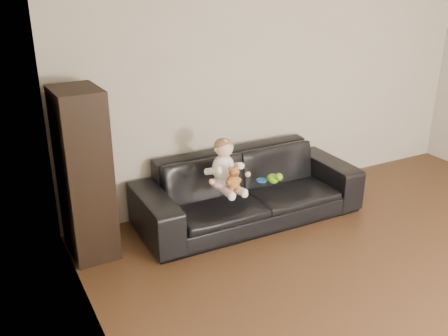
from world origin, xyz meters
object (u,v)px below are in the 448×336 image
baby (225,168)px  teddy_bear (234,178)px  toy_rattle (274,181)px  sofa (249,188)px  toy_blue_disc (262,180)px  cabinet (84,175)px  toy_green (273,178)px

baby → teddy_bear: size_ratio=2.15×
toy_rattle → sofa: bearing=126.6°
toy_rattle → toy_blue_disc: bearing=125.8°
toy_blue_disc → cabinet: bearing=172.8°
baby → toy_rattle: 0.55m
sofa → baby: bearing=-159.7°
sofa → teddy_bear: (-0.33, -0.28, 0.28)m
sofa → teddy_bear: 0.52m
cabinet → toy_green: bearing=-12.2°
toy_green → toy_rattle: 0.03m
sofa → teddy_bear: size_ratio=9.65×
baby → toy_blue_disc: bearing=-4.3°
cabinet → baby: 1.27m
cabinet → toy_green: (1.75, -0.30, -0.27)m
baby → toy_green: (0.50, -0.08, -0.18)m
cabinet → toy_blue_disc: cabinet is taller
baby → toy_blue_disc: baby is taller
cabinet → teddy_bear: 1.32m
cabinet → teddy_bear: size_ratio=6.39×
sofa → teddy_bear: bearing=-139.5°
cabinet → toy_blue_disc: 1.72m
baby → toy_green: baby is taller
baby → toy_rattle: bearing=-16.6°
teddy_bear → toy_green: (0.49, 0.08, -0.13)m
teddy_bear → toy_blue_disc: (0.42, 0.17, -0.17)m
sofa → teddy_bear: teddy_bear is taller
sofa → cabinet: bearing=176.8°
toy_rattle → toy_blue_disc: 0.13m
teddy_bear → toy_green: teddy_bear is taller
cabinet → toy_green: size_ratio=11.11×
toy_green → toy_blue_disc: (-0.07, 0.09, -0.04)m
sofa → toy_blue_disc: 0.18m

